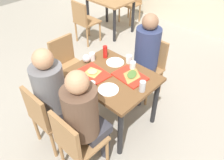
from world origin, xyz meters
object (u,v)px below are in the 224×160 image
(background_chair_far, at_px, (132,0))
(tray_red_far, at_px, (130,76))
(tray_red_near, at_px, (93,73))
(person_far_side, at_px, (145,53))
(main_table, at_px, (112,83))
(plastic_cup_b, at_px, (92,86))
(paper_plate_center, at_px, (115,62))
(paper_plate_near_edge, at_px, (108,89))
(condiment_bottle, at_px, (105,52))
(chair_near_right, at_px, (75,141))
(person_in_brown_jacket, at_px, (85,115))
(foil_bundle, at_px, (86,58))
(pizza_slice_b, at_px, (132,75))
(plastic_cup_a, at_px, (129,59))
(background_chair_near, at_px, (84,20))
(chair_far_side, at_px, (150,64))
(background_table, at_px, (110,4))
(plastic_cup_c, at_px, (92,57))
(chair_left_end, at_px, (67,62))
(soda_can, at_px, (142,86))
(plastic_cup_d, at_px, (133,66))
(chair_near_left, at_px, (46,115))

(background_chair_far, bearing_deg, tray_red_far, -51.51)
(tray_red_near, bearing_deg, person_far_side, 77.40)
(main_table, distance_m, plastic_cup_b, 0.36)
(paper_plate_center, relative_size, paper_plate_near_edge, 1.00)
(condiment_bottle, bearing_deg, chair_near_right, -60.25)
(person_in_brown_jacket, xyz_separation_m, foil_bundle, (-0.66, 0.61, 0.04))
(paper_plate_center, distance_m, pizza_slice_b, 0.34)
(paper_plate_center, relative_size, condiment_bottle, 1.38)
(plastic_cup_a, bearing_deg, paper_plate_center, -136.60)
(foil_bundle, height_order, background_chair_near, background_chair_near)
(paper_plate_center, distance_m, foil_bundle, 0.36)
(chair_far_side, distance_m, person_in_brown_jacket, 1.44)
(person_far_side, bearing_deg, main_table, -90.00)
(foil_bundle, height_order, background_chair_far, background_chair_far)
(person_far_side, xyz_separation_m, background_table, (-1.79, 1.22, -0.14))
(tray_red_near, relative_size, plastic_cup_c, 3.60)
(chair_left_end, relative_size, person_far_side, 0.67)
(tray_red_far, distance_m, background_chair_near, 2.22)
(tray_red_near, relative_size, soda_can, 2.95)
(background_chair_far, bearing_deg, condiment_bottle, -58.09)
(paper_plate_center, relative_size, pizza_slice_b, 0.79)
(tray_red_near, bearing_deg, chair_left_end, 169.16)
(plastic_cup_a, relative_size, background_chair_near, 0.12)
(person_in_brown_jacket, distance_m, background_chair_near, 2.69)
(background_chair_near, bearing_deg, plastic_cup_d, -24.64)
(soda_can, height_order, background_chair_far, soda_can)
(paper_plate_center, height_order, plastic_cup_c, plastic_cup_c)
(background_chair_near, bearing_deg, chair_near_right, -42.76)
(chair_near_right, bearing_deg, person_far_side, 99.89)
(plastic_cup_c, height_order, foil_bundle, same)
(main_table, bearing_deg, tray_red_near, -141.76)
(chair_left_end, distance_m, background_chair_near, 1.45)
(condiment_bottle, relative_size, foil_bundle, 1.60)
(tray_red_near, xyz_separation_m, foil_bundle, (-0.24, 0.11, 0.04))
(background_table, bearing_deg, background_chair_near, -90.00)
(plastic_cup_b, relative_size, plastic_cup_c, 1.00)
(soda_can, bearing_deg, chair_near_left, -129.84)
(person_far_side, xyz_separation_m, background_chair_near, (-1.79, 0.49, -0.25))
(plastic_cup_a, xyz_separation_m, condiment_bottle, (-0.29, -0.11, 0.03))
(pizza_slice_b, height_order, plastic_cup_d, plastic_cup_d)
(tray_red_far, relative_size, plastic_cup_d, 3.60)
(pizza_slice_b, xyz_separation_m, foil_bundle, (-0.59, -0.15, 0.03))
(plastic_cup_d, bearing_deg, condiment_bottle, -174.70)
(tray_red_near, height_order, pizza_slice_b, pizza_slice_b)
(main_table, distance_m, chair_far_side, 0.78)
(plastic_cup_d, xyz_separation_m, background_chair_far, (-1.89, 2.34, -0.28))
(chair_near_right, relative_size, plastic_cup_c, 8.44)
(paper_plate_center, distance_m, background_chair_far, 2.90)
(main_table, height_order, person_far_side, person_far_side)
(plastic_cup_b, relative_size, plastic_cup_d, 1.00)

